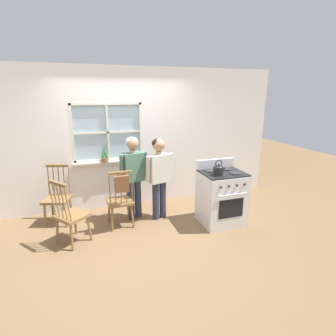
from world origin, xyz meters
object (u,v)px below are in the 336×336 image
at_px(handbag, 122,183).
at_px(chair_near_wall, 71,216).
at_px(person_elderly_left, 133,170).
at_px(stove, 221,197).
at_px(chair_by_window, 120,201).
at_px(chair_center_cluster, 57,198).
at_px(kettle, 218,169).
at_px(person_teen_center, 159,170).
at_px(potted_plant, 105,156).

bearing_deg(handbag, chair_near_wall, -174.81).
xyz_separation_m(person_elderly_left, stove, (1.41, -0.64, -0.44)).
distance_m(chair_by_window, chair_center_cluster, 1.12).
bearing_deg(handbag, chair_center_cluster, 145.24).
bearing_deg(person_elderly_left, stove, -37.08).
bearing_deg(person_elderly_left, handbag, -133.57).
xyz_separation_m(stove, kettle, (-0.16, -0.13, 0.55)).
height_order(chair_by_window, kettle, kettle).
bearing_deg(person_elderly_left, chair_near_wall, -166.11).
height_order(chair_near_wall, kettle, kettle).
relative_size(chair_near_wall, person_elderly_left, 0.68).
relative_size(person_elderly_left, stove, 1.38).
relative_size(person_teen_center, potted_plant, 4.54).
height_order(chair_near_wall, stove, stove).
bearing_deg(person_elderly_left, kettle, -44.37).
xyz_separation_m(chair_near_wall, person_elderly_left, (1.07, 0.53, 0.47)).
height_order(chair_by_window, chair_center_cluster, same).
relative_size(stove, handbag, 3.53).
relative_size(chair_near_wall, stove, 0.94).
distance_m(chair_near_wall, person_teen_center, 1.61).
bearing_deg(person_elderly_left, potted_plant, 113.19).
xyz_separation_m(chair_center_cluster, kettle, (2.55, -1.03, 0.58)).
distance_m(chair_by_window, person_teen_center, 0.85).
bearing_deg(person_elderly_left, chair_center_cluster, 156.45).
bearing_deg(chair_center_cluster, potted_plant, 38.43).
xyz_separation_m(person_elderly_left, kettle, (1.25, -0.77, 0.11)).
distance_m(person_teen_center, potted_plant, 1.14).
bearing_deg(potted_plant, person_teen_center, -41.03).
relative_size(person_elderly_left, handbag, 4.88).
distance_m(person_elderly_left, person_teen_center, 0.45).
bearing_deg(handbag, stove, -6.13).
distance_m(chair_near_wall, person_elderly_left, 1.28).
relative_size(chair_by_window, handbag, 3.32).
relative_size(chair_by_window, potted_plant, 3.14).
distance_m(person_elderly_left, potted_plant, 0.75).
bearing_deg(person_teen_center, potted_plant, 124.49).
height_order(chair_by_window, stove, stove).
relative_size(stove, kettle, 4.39).
relative_size(stove, potted_plant, 3.34).
bearing_deg(stove, potted_plant, 146.05).
xyz_separation_m(chair_near_wall, chair_center_cluster, (-0.23, 0.78, 0.00)).
height_order(chair_center_cluster, kettle, kettle).
relative_size(chair_center_cluster, handbag, 3.32).
distance_m(chair_near_wall, potted_plant, 1.43).
bearing_deg(chair_center_cluster, kettle, -4.85).
bearing_deg(person_teen_center, chair_center_cluster, 152.44).
xyz_separation_m(kettle, handbag, (-1.52, 0.31, -0.18)).
bearing_deg(chair_near_wall, potted_plant, -67.72).
xyz_separation_m(kettle, potted_plant, (-1.68, 1.37, 0.03)).
xyz_separation_m(person_teen_center, handbag, (-0.70, -0.31, -0.06)).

